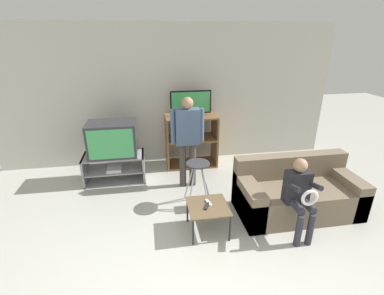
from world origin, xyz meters
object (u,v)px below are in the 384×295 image
at_px(tv_stand, 115,168).
at_px(remote_control_black, 207,206).
at_px(television_flat, 191,104).
at_px(couch, 296,194).
at_px(person_seated_child, 300,193).
at_px(folding_stool, 198,171).
at_px(media_shelf, 191,140).
at_px(television_main, 112,139).
at_px(person_standing_adult, 187,135).
at_px(remote_control_white, 208,202).
at_px(snack_table, 208,208).

height_order(tv_stand, remote_control_black, tv_stand).
xyz_separation_m(television_flat, couch, (1.24, -1.78, -0.93)).
relative_size(tv_stand, person_seated_child, 1.00).
xyz_separation_m(folding_stool, person_seated_child, (1.11, -0.85, 0.05)).
xyz_separation_m(media_shelf, folding_stool, (-0.13, -1.39, 0.05)).
relative_size(television_main, remote_control_black, 5.45).
relative_size(television_main, person_standing_adult, 0.52).
bearing_deg(media_shelf, remote_control_white, -92.78).
distance_m(television_flat, remote_control_white, 2.13).
xyz_separation_m(snack_table, person_seated_child, (1.09, -0.22, 0.25)).
relative_size(television_main, couch, 0.47).
distance_m(tv_stand, media_shelf, 1.50).
bearing_deg(person_standing_adult, remote_control_white, -85.43).
height_order(remote_control_black, person_standing_adult, person_standing_adult).
bearing_deg(television_flat, folding_stool, -95.08).
bearing_deg(television_flat, snack_table, -93.09).
relative_size(television_flat, snack_table, 1.48).
height_order(television_main, remote_control_black, television_main).
relative_size(television_flat, person_seated_child, 0.74).
relative_size(tv_stand, couch, 0.60).
relative_size(folding_stool, person_standing_adult, 0.46).
bearing_deg(television_flat, remote_control_black, -93.59).
relative_size(snack_table, couch, 0.30).
height_order(television_main, media_shelf, television_main).
bearing_deg(snack_table, person_seated_child, -11.42).
bearing_deg(person_seated_child, media_shelf, 113.66).
distance_m(folding_stool, remote_control_black, 0.67).
xyz_separation_m(snack_table, person_standing_adult, (-0.07, 1.22, 0.57)).
xyz_separation_m(television_flat, folding_stool, (-0.12, -1.39, -0.66)).
height_order(tv_stand, television_flat, television_flat).
bearing_deg(media_shelf, person_seated_child, -66.34).
distance_m(folding_stool, snack_table, 0.66).
height_order(media_shelf, remote_control_white, media_shelf).
bearing_deg(couch, remote_control_black, -169.13).
xyz_separation_m(television_main, couch, (2.63, -1.37, -0.49)).
relative_size(media_shelf, television_flat, 1.32).
relative_size(remote_control_white, person_seated_child, 0.14).
bearing_deg(remote_control_black, television_main, 152.89).
bearing_deg(remote_control_black, couch, 35.98).
bearing_deg(folding_stool, snack_table, -88.65).
bearing_deg(folding_stool, tv_stand, 143.03).
relative_size(television_main, remote_control_white, 5.45).
bearing_deg(person_seated_child, remote_control_white, 165.55).
relative_size(media_shelf, snack_table, 1.96).
bearing_deg(media_shelf, television_flat, 132.18).
relative_size(television_flat, couch, 0.44).
bearing_deg(couch, person_seated_child, -119.05).
bearing_deg(television_flat, tv_stand, -163.09).
height_order(television_flat, couch, television_flat).
bearing_deg(media_shelf, couch, -55.13).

